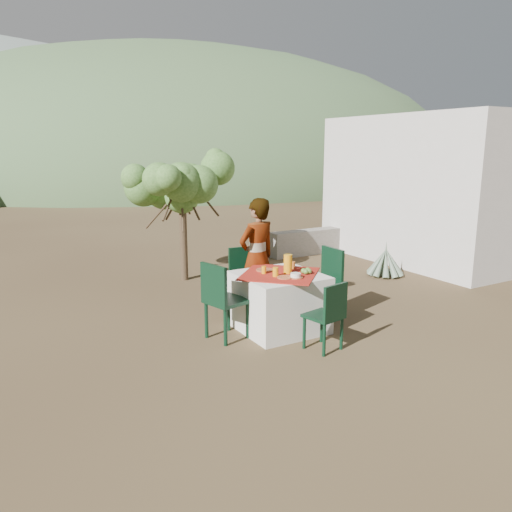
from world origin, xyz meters
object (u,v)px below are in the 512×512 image
(chair_right, at_px, (325,280))
(person, at_px, (257,257))
(chair_left, at_px, (222,298))
(shrub_tree, at_px, (184,191))
(guesthouse, at_px, (442,188))
(table, at_px, (279,302))
(chair_near, at_px, (328,313))
(chair_far, at_px, (245,275))
(juice_pitcher, at_px, (288,264))
(agave, at_px, (385,263))

(chair_right, bearing_deg, person, -128.54)
(chair_left, height_order, shrub_tree, shrub_tree)
(chair_right, bearing_deg, chair_left, -88.70)
(chair_right, bearing_deg, guesthouse, 113.16)
(table, relative_size, chair_near, 1.56)
(person, distance_m, guesthouse, 5.64)
(chair_near, height_order, shrub_tree, shrub_tree)
(table, distance_m, chair_far, 1.00)
(guesthouse, height_order, juice_pitcher, guesthouse)
(shrub_tree, bearing_deg, chair_right, -73.29)
(chair_far, bearing_deg, person, -79.91)
(shrub_tree, bearing_deg, guesthouse, -9.73)
(chair_near, bearing_deg, guesthouse, -162.52)
(shrub_tree, bearing_deg, person, -86.74)
(chair_left, bearing_deg, shrub_tree, -28.14)
(table, distance_m, agave, 3.53)
(person, relative_size, shrub_tree, 0.83)
(chair_far, xyz_separation_m, agave, (3.21, 0.40, -0.26))
(person, distance_m, juice_pitcher, 0.72)
(agave, relative_size, guesthouse, 0.18)
(person, bearing_deg, guesthouse, -176.26)
(agave, bearing_deg, shrub_tree, 153.54)
(chair_right, distance_m, agave, 2.78)
(chair_far, distance_m, shrub_tree, 2.33)
(table, height_order, chair_left, chair_left)
(chair_left, bearing_deg, chair_right, -102.84)
(agave, relative_size, juice_pitcher, 3.00)
(chair_far, height_order, shrub_tree, shrub_tree)
(juice_pitcher, bearing_deg, chair_far, 94.11)
(juice_pitcher, bearing_deg, guesthouse, 21.63)
(chair_near, height_order, guesthouse, guesthouse)
(chair_far, relative_size, guesthouse, 0.22)
(chair_left, xyz_separation_m, shrub_tree, (0.74, 3.00, 1.06))
(person, distance_m, shrub_tree, 2.49)
(guesthouse, bearing_deg, chair_left, -161.95)
(shrub_tree, relative_size, juice_pitcher, 8.24)
(chair_far, relative_size, juice_pitcher, 3.72)
(table, distance_m, shrub_tree, 3.28)
(table, distance_m, person, 0.82)
(table, relative_size, chair_right, 1.31)
(chair_right, relative_size, person, 0.59)
(chair_right, height_order, shrub_tree, shrub_tree)
(juice_pitcher, bearing_deg, person, 93.88)
(chair_far, height_order, chair_near, chair_far)
(chair_near, bearing_deg, chair_far, -99.16)
(chair_far, height_order, agave, chair_far)
(chair_left, bearing_deg, chair_near, -149.42)
(chair_near, xyz_separation_m, guesthouse, (5.36, 2.99, 1.04))
(table, distance_m, chair_left, 0.84)
(table, relative_size, juice_pitcher, 5.27)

